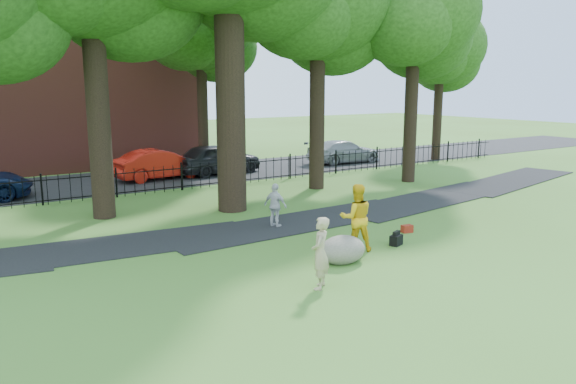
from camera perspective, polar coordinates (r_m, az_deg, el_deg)
ground at (r=16.26m, az=5.98°, el=-6.36°), size 120.00×120.00×0.00m
footpath at (r=19.85m, az=1.09°, el=-3.14°), size 36.07×3.85×0.03m
street at (r=30.07m, az=-13.67°, el=1.36°), size 80.00×7.00×0.02m
iron_fence at (r=26.28m, az=-10.76°, el=1.47°), size 44.00×0.04×1.20m
brick_building at (r=36.48m, az=-24.55°, el=11.78°), size 18.00×8.00×12.00m
woman at (r=13.39m, az=3.30°, el=-6.21°), size 0.75×0.74×1.74m
man at (r=16.46m, az=6.95°, el=-2.59°), size 1.20×1.10×1.98m
pedestrian at (r=19.05m, az=-1.28°, el=-1.38°), size 0.68×0.97×1.52m
boulder at (r=15.51m, az=5.54°, el=-5.67°), size 1.66×1.47×0.80m
backpack at (r=17.39m, az=10.93°, el=-4.82°), size 0.48×0.39×0.31m
red_bag at (r=18.94m, az=12.00°, el=-3.68°), size 0.39×0.28×0.25m
red_sedan at (r=29.59m, az=-12.86°, el=2.77°), size 4.84×2.06×1.55m
grey_car at (r=30.78m, az=-7.22°, el=3.37°), size 5.13×2.59×1.68m
silver_car at (r=35.12m, az=5.68°, el=4.10°), size 4.93×2.17×1.41m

